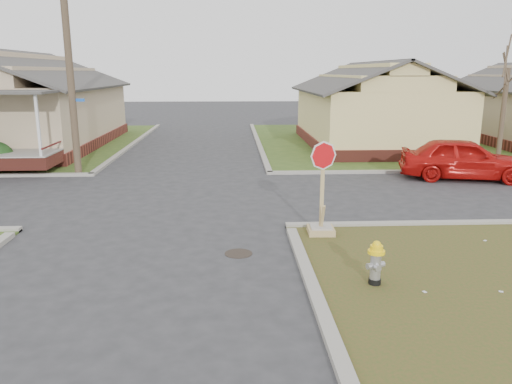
{
  "coord_description": "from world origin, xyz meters",
  "views": [
    {
      "loc": [
        2.08,
        -11.37,
        4.1
      ],
      "look_at": [
        2.68,
        1.0,
        1.1
      ],
      "focal_mm": 35.0,
      "sensor_mm": 36.0,
      "label": 1
    }
  ],
  "objects_px": {
    "fire_hydrant": "(376,260)",
    "stop_sign": "(321,214)",
    "red_sedan": "(464,159)",
    "utility_pole": "(69,56)"
  },
  "relations": [
    {
      "from": "fire_hydrant",
      "to": "stop_sign",
      "type": "height_order",
      "value": "stop_sign"
    },
    {
      "from": "stop_sign",
      "to": "red_sedan",
      "type": "distance_m",
      "value": 9.39
    },
    {
      "from": "fire_hydrant",
      "to": "stop_sign",
      "type": "bearing_deg",
      "value": 80.75
    },
    {
      "from": "fire_hydrant",
      "to": "stop_sign",
      "type": "distance_m",
      "value": 3.19
    },
    {
      "from": "fire_hydrant",
      "to": "red_sedan",
      "type": "xyz_separation_m",
      "value": [
        6.2,
        9.72,
        0.27
      ]
    },
    {
      "from": "stop_sign",
      "to": "red_sedan",
      "type": "bearing_deg",
      "value": 46.45
    },
    {
      "from": "red_sedan",
      "to": "stop_sign",
      "type": "bearing_deg",
      "value": 147.58
    },
    {
      "from": "fire_hydrant",
      "to": "stop_sign",
      "type": "xyz_separation_m",
      "value": [
        -0.51,
        3.15,
        0.03
      ]
    },
    {
      "from": "red_sedan",
      "to": "fire_hydrant",
      "type": "bearing_deg",
      "value": 160.66
    },
    {
      "from": "utility_pole",
      "to": "stop_sign",
      "type": "distance_m",
      "value": 12.5
    }
  ]
}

